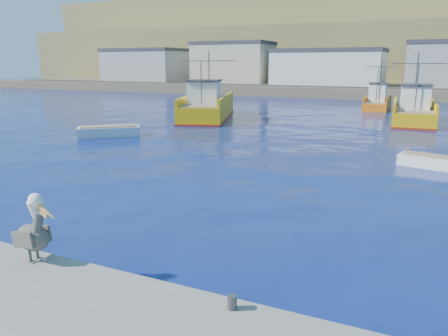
% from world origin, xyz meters
% --- Properties ---
extents(ground, '(260.00, 260.00, 0.00)m').
position_xyz_m(ground, '(0.00, 0.00, 0.00)').
color(ground, '#07155A').
rests_on(ground, ground).
extents(dock_bollards, '(36.20, 0.20, 0.30)m').
position_xyz_m(dock_bollards, '(0.60, -3.40, 0.65)').
color(dock_bollards, '#4C4C4C').
rests_on(dock_bollards, dock).
extents(far_shore, '(200.00, 81.00, 24.00)m').
position_xyz_m(far_shore, '(0.00, 109.20, 8.98)').
color(far_shore, brown).
rests_on(far_shore, ground).
extents(trawler_yellow_a, '(7.66, 12.79, 6.62)m').
position_xyz_m(trawler_yellow_a, '(-13.51, 27.70, 1.09)').
color(trawler_yellow_a, '#D5A00B').
rests_on(trawler_yellow_a, ground).
extents(trawler_yellow_b, '(4.82, 10.36, 6.37)m').
position_xyz_m(trawler_yellow_b, '(5.05, 32.72, 0.98)').
color(trawler_yellow_b, '#D5A00B').
rests_on(trawler_yellow_b, ground).
extents(boat_orange, '(3.60, 6.87, 5.89)m').
position_xyz_m(boat_orange, '(0.81, 43.46, 0.97)').
color(boat_orange, orange).
rests_on(boat_orange, ground).
extents(skiff_left, '(4.46, 4.02, 0.97)m').
position_xyz_m(skiff_left, '(-15.20, 14.96, 0.31)').
color(skiff_left, silver).
rests_on(skiff_left, ground).
extents(skiff_mid, '(3.83, 2.17, 0.79)m').
position_xyz_m(skiff_mid, '(6.88, 14.17, 0.25)').
color(skiff_mid, silver).
rests_on(skiff_mid, ground).
extents(pelican, '(1.47, 0.64, 1.81)m').
position_xyz_m(pelican, '(-2.38, -3.47, 1.27)').
color(pelican, '#595451').
rests_on(pelican, dock).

